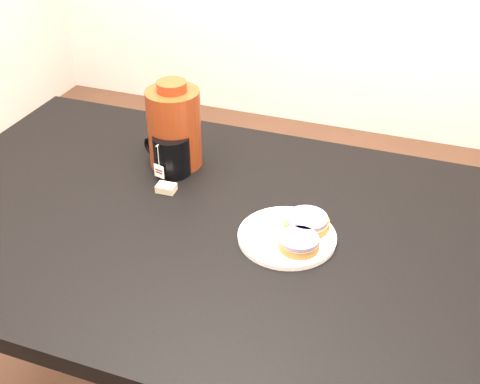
# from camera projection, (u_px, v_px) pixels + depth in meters

# --- Properties ---
(table) EXTENTS (1.40, 0.90, 0.75)m
(table) POSITION_uv_depth(u_px,v_px,m) (206.00, 248.00, 1.40)
(table) COLOR black
(table) RESTS_ON ground_plane
(plate) EXTENTS (0.21, 0.21, 0.02)m
(plate) POSITION_uv_depth(u_px,v_px,m) (287.00, 236.00, 1.29)
(plate) COLOR white
(plate) RESTS_ON table
(bagel_back) EXTENTS (0.13, 0.13, 0.03)m
(bagel_back) POSITION_uv_depth(u_px,v_px,m) (307.00, 222.00, 1.30)
(bagel_back) COLOR brown
(bagel_back) RESTS_ON plate
(bagel_front) EXTENTS (0.10, 0.10, 0.03)m
(bagel_front) POSITION_uv_depth(u_px,v_px,m) (299.00, 242.00, 1.24)
(bagel_front) COLOR brown
(bagel_front) RESTS_ON plate
(mug) EXTENTS (0.14, 0.11, 0.10)m
(mug) POSITION_uv_depth(u_px,v_px,m) (171.00, 154.00, 1.49)
(mug) COLOR black
(mug) RESTS_ON table
(teabag_pouch) EXTENTS (0.05, 0.03, 0.02)m
(teabag_pouch) POSITION_uv_depth(u_px,v_px,m) (166.00, 188.00, 1.44)
(teabag_pouch) COLOR #C6B793
(teabag_pouch) RESTS_ON table
(bagel_package) EXTENTS (0.14, 0.14, 0.22)m
(bagel_package) POSITION_uv_depth(u_px,v_px,m) (174.00, 127.00, 1.50)
(bagel_package) COLOR #5A1B0B
(bagel_package) RESTS_ON table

